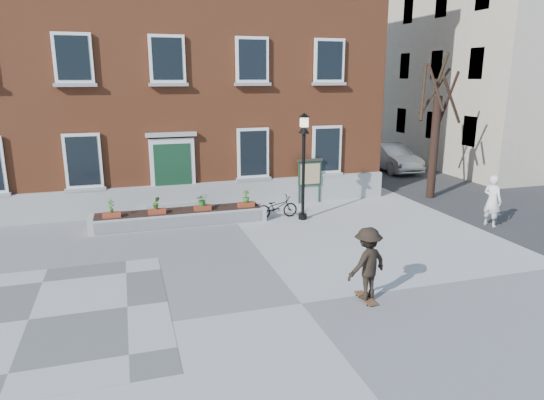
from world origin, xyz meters
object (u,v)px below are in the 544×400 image
object	(u,v)px
lamp_post	(304,152)
parked_car	(392,157)
bicycle	(277,207)
skateboarder	(367,263)
bystander	(492,201)
notice_board	(310,173)

from	to	relation	value
lamp_post	parked_car	bearing A→B (deg)	42.96
bicycle	skateboarder	size ratio (longest dim) A/B	0.89
parked_car	lamp_post	world-z (taller)	lamp_post
parked_car	bystander	bearing A→B (deg)	-99.68
bicycle	notice_board	size ratio (longest dim) A/B	0.86
bicycle	bystander	bearing A→B (deg)	-116.14
skateboarder	bicycle	bearing A→B (deg)	89.44
parked_car	lamp_post	distance (m)	11.36
skateboarder	lamp_post	bearing A→B (deg)	82.07
bicycle	notice_board	world-z (taller)	notice_board
notice_board	lamp_post	bearing A→B (deg)	-116.93
lamp_post	notice_board	xyz separation A→B (m)	(1.11, 2.19, -1.28)
parked_car	skateboarder	bearing A→B (deg)	-120.51
skateboarder	notice_board	bearing A→B (deg)	77.10
parked_car	skateboarder	distance (m)	17.13
bicycle	bystander	xyz separation A→B (m)	(6.98, -3.18, 0.50)
bystander	parked_car	bearing A→B (deg)	-27.36
parked_car	lamp_post	xyz separation A→B (m)	(-8.21, -7.65, 1.80)
bicycle	lamp_post	size ratio (longest dim) A/B	0.41
bystander	lamp_post	bearing A→B (deg)	49.90
bicycle	bystander	distance (m)	7.68
lamp_post	bicycle	bearing A→B (deg)	153.63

